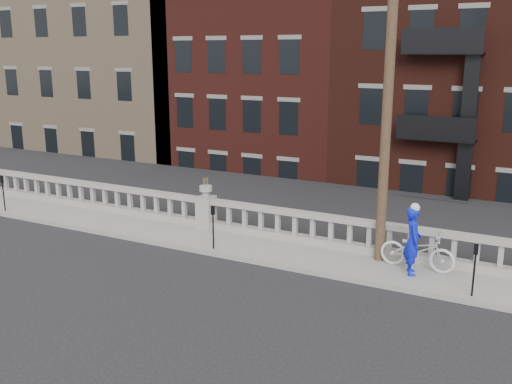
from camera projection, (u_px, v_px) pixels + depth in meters
ground at (133, 268)px, 16.45m from camera, size 120.00×120.00×0.00m
sidewalk at (191, 237)px, 19.01m from camera, size 32.00×2.20×0.15m
balustrade at (206, 213)px, 19.69m from camera, size 28.00×0.34×1.03m
planter_pedestal at (206, 208)px, 19.65m from camera, size 0.55×0.55×1.76m
lower_level at (379, 108)px, 35.39m from camera, size 80.00×44.00×20.80m
utility_pole at (389, 84)px, 15.50m from camera, size 1.60×0.28×10.00m
parking_meter_a at (3, 189)px, 21.65m from camera, size 0.10×0.09×1.36m
parking_meter_b at (213, 223)px, 17.43m from camera, size 0.10×0.09×1.36m
parking_meter_c at (475, 264)px, 14.03m from camera, size 0.10×0.09×1.36m
bicycle at (417, 250)px, 15.90m from camera, size 2.10×0.79×1.09m
cyclist at (413, 241)px, 15.45m from camera, size 0.67×0.81×1.89m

